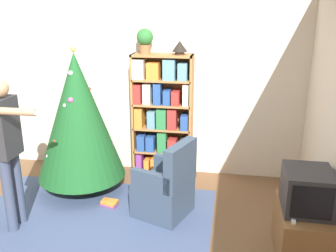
{
  "coord_description": "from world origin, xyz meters",
  "views": [
    {
      "loc": [
        1.13,
        -3.06,
        2.36
      ],
      "look_at": [
        0.45,
        0.9,
        1.05
      ],
      "focal_mm": 40.0,
      "sensor_mm": 36.0,
      "label": 1
    }
  ],
  "objects": [
    {
      "name": "television",
      "position": [
        1.88,
        0.22,
        0.72
      ],
      "size": [
        0.43,
        0.49,
        0.4
      ],
      "color": "#28282D",
      "rests_on": "tv_stand"
    },
    {
      "name": "table_lamp",
      "position": [
        0.45,
        1.83,
        1.84
      ],
      "size": [
        0.2,
        0.2,
        0.18
      ],
      "color": "#473828",
      "rests_on": "bookshelf"
    },
    {
      "name": "book_pile_near_tree",
      "position": [
        -0.27,
        0.84,
        0.04
      ],
      "size": [
        0.23,
        0.19,
        0.08
      ],
      "color": "#843889",
      "rests_on": "ground_plane"
    },
    {
      "name": "ground_plane",
      "position": [
        0.0,
        0.0,
        0.0
      ],
      "size": [
        14.0,
        14.0,
        0.0
      ],
      "primitive_type": "plane",
      "color": "brown"
    },
    {
      "name": "bookshelf",
      "position": [
        0.2,
        1.82,
        0.88
      ],
      "size": [
        0.83,
        0.29,
        1.73
      ],
      "color": "#A8703D",
      "rests_on": "ground_plane"
    },
    {
      "name": "armchair",
      "position": [
        0.45,
        0.76,
        0.32
      ],
      "size": [
        0.73,
        0.73,
        0.92
      ],
      "rotation": [
        0.0,
        0.0,
        -1.93
      ],
      "color": "#334256",
      "rests_on": "ground_plane"
    },
    {
      "name": "tv_stand",
      "position": [
        1.88,
        0.23,
        0.26
      ],
      "size": [
        0.47,
        0.75,
        0.52
      ],
      "color": "brown",
      "rests_on": "ground_plane"
    },
    {
      "name": "wall_back",
      "position": [
        0.0,
        2.05,
        1.3
      ],
      "size": [
        8.0,
        0.1,
        2.6
      ],
      "color": "beige",
      "rests_on": "ground_plane"
    },
    {
      "name": "area_rug",
      "position": [
        -0.37,
        0.51,
        0.0
      ],
      "size": [
        2.73,
        1.84,
        0.01
      ],
      "color": "#3D4C70",
      "rests_on": "ground_plane"
    },
    {
      "name": "game_remote",
      "position": [
        1.74,
        0.0,
        0.53
      ],
      "size": [
        0.04,
        0.12,
        0.02
      ],
      "color": "white",
      "rests_on": "tv_stand"
    },
    {
      "name": "potted_plant",
      "position": [
        -0.02,
        1.83,
        1.92
      ],
      "size": [
        0.22,
        0.22,
        0.33
      ],
      "color": "#935B38",
      "rests_on": "bookshelf"
    },
    {
      "name": "standing_person",
      "position": [
        -1.13,
        0.25,
        0.99
      ],
      "size": [
        0.63,
        0.47,
        1.66
      ],
      "rotation": [
        0.0,
        0.0,
        -1.58
      ],
      "color": "#38425B",
      "rests_on": "ground_plane"
    },
    {
      "name": "christmas_tree",
      "position": [
        -0.74,
        1.18,
        1.02
      ],
      "size": [
        1.12,
        1.12,
        1.89
      ],
      "color": "#4C3323",
      "rests_on": "ground_plane"
    }
  ]
}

